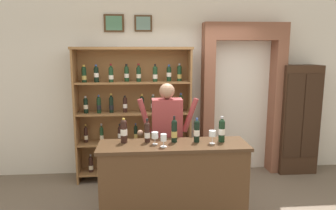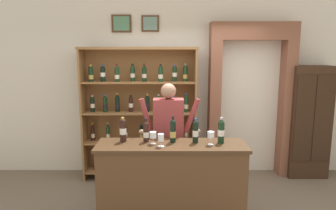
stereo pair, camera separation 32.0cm
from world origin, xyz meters
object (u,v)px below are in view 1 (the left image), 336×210
wine_glass_spare (155,136)px  tasting_bottle_prosecco (197,131)px  wine_glass_left (164,138)px  shopkeeper (167,130)px  side_cabinet (297,119)px  tasting_bottle_brunello (124,130)px  tasting_bottle_riserva (147,132)px  wine_glass_right (212,134)px  tasting_counter (173,183)px  tasting_bottle_bianco (174,131)px  wine_shelf (134,110)px  tasting_bottle_grappa (222,130)px

wine_glass_spare → tasting_bottle_prosecco: bearing=5.9°
tasting_bottle_prosecco → wine_glass_left: (-0.41, -0.16, -0.04)m
wine_glass_spare → shopkeeper: bearing=69.5°
shopkeeper → tasting_bottle_prosecco: size_ratio=5.61×
side_cabinet → wine_glass_left: size_ratio=12.14×
tasting_bottle_brunello → wine_glass_spare: (0.37, -0.10, -0.05)m
side_cabinet → wine_glass_spare: 2.89m
tasting_bottle_riserva → wine_glass_right: (0.77, -0.13, -0.01)m
tasting_counter → wine_glass_spare: 0.64m
tasting_bottle_prosecco → tasting_bottle_bianco: bearing=175.3°
wine_glass_spare → tasting_counter: bearing=-0.6°
tasting_bottle_riserva → wine_glass_left: 0.28m
wine_shelf → tasting_bottle_riserva: bearing=-81.4°
wine_shelf → side_cabinet: wine_shelf is taller
wine_shelf → shopkeeper: size_ratio=1.29×
wine_shelf → wine_glass_left: (0.38, -1.48, -0.04)m
tasting_bottle_brunello → wine_glass_right: tasting_bottle_brunello is taller
side_cabinet → wine_glass_spare: side_cabinet is taller
side_cabinet → tasting_bottle_prosecco: (-1.99, -1.39, 0.21)m
wine_glass_left → tasting_bottle_bianco: bearing=52.2°
wine_shelf → tasting_bottle_bianco: size_ratio=6.64×
tasting_counter → tasting_bottle_riserva: (-0.31, 0.10, 0.63)m
tasting_bottle_brunello → tasting_counter: bearing=-9.9°
tasting_bottle_prosecco → tasting_bottle_grappa: bearing=-1.5°
tasting_bottle_brunello → tasting_bottle_riserva: 0.28m
tasting_bottle_grappa → side_cabinet: bearing=39.7°
tasting_counter → wine_glass_spare: (-0.22, 0.00, 0.60)m
wine_shelf → tasting_bottle_bianco: (0.52, -1.30, -0.00)m
wine_glass_left → tasting_counter: bearing=40.5°
tasting_counter → tasting_bottle_prosecco: tasting_bottle_prosecco is taller
tasting_counter → tasting_bottle_prosecco: (0.29, 0.05, 0.64)m
tasting_bottle_riserva → wine_glass_left: (0.18, -0.20, -0.03)m
tasting_bottle_grappa → wine_glass_left: size_ratio=2.06×
tasting_bottle_bianco → wine_glass_spare: tasting_bottle_bianco is taller
tasting_bottle_prosecco → tasting_bottle_grappa: 0.31m
wine_shelf → wine_glass_right: bearing=-55.5°
tasting_bottle_grappa → shopkeeper: bearing=144.6°
tasting_bottle_brunello → tasting_bottle_grappa: (1.19, -0.06, -0.00)m
tasting_bottle_grappa → wine_glass_spare: (-0.82, -0.04, -0.05)m
side_cabinet → wine_glass_right: side_cabinet is taller
side_cabinet → tasting_bottle_bianco: bearing=-148.8°
tasting_bottle_brunello → tasting_bottle_riserva: size_ratio=1.03×
wine_shelf → wine_glass_right: wine_shelf is taller
tasting_bottle_prosecco → wine_glass_right: tasting_bottle_prosecco is taller
wine_glass_spare → wine_glass_left: size_ratio=0.97×
wine_shelf → wine_glass_left: size_ratio=14.07×
side_cabinet → shopkeeper: bearing=-157.7°
tasting_bottle_bianco → tasting_bottle_prosecco: tasting_bottle_bianco is taller
tasting_bottle_brunello → tasting_bottle_bianco: tasting_bottle_bianco is taller
shopkeeper → tasting_bottle_prosecco: shopkeeper is taller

